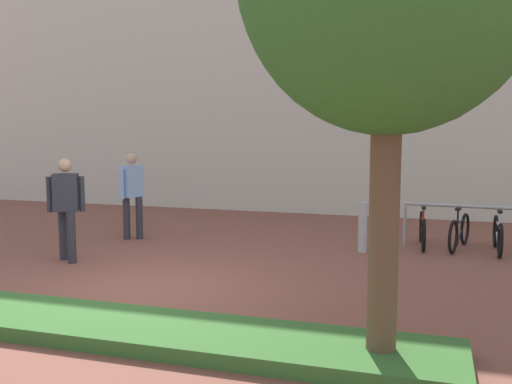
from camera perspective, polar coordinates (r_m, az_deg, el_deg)
ground_plane at (r=8.13m, az=-11.10°, el=-9.65°), size 60.00×60.00×0.00m
building_facade at (r=15.74m, az=3.38°, el=16.60°), size 28.00×1.20×10.00m
planter_strip at (r=6.53m, az=-12.67°, el=-13.03°), size 7.00×1.10×0.16m
bike_rack_cluster at (r=11.19m, az=21.14°, el=-3.68°), size 2.66×1.67×0.83m
bollard_steel at (r=10.49m, az=10.51°, el=-3.44°), size 0.16×0.16×0.90m
person_casual_tan at (r=11.69m, az=-12.14°, el=0.18°), size 0.36×0.58×1.72m
person_suited_navy at (r=10.03m, az=-18.28°, el=-1.04°), size 0.56×0.39×1.72m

